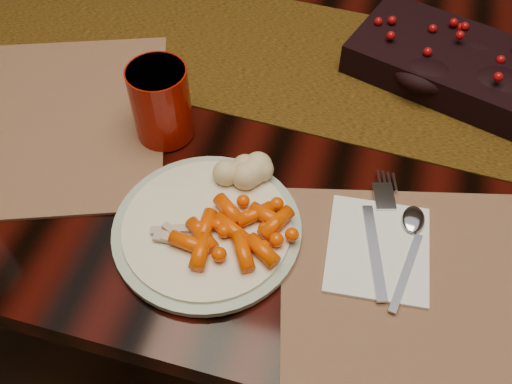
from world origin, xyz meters
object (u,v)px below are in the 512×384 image
(dining_table, at_px, (292,215))
(mashed_potatoes, at_px, (243,166))
(dinner_plate, at_px, (207,228))
(placemat_main, at_px, (467,301))
(napkin, at_px, (378,249))
(baby_carrots, at_px, (233,232))
(centerpiece, at_px, (464,63))
(turkey_shreds, at_px, (168,236))
(red_cup, at_px, (161,103))

(dining_table, height_order, mashed_potatoes, mashed_potatoes)
(dining_table, xyz_separation_m, mashed_potatoes, (-0.03, -0.24, 0.42))
(dinner_plate, bearing_deg, mashed_potatoes, 75.29)
(placemat_main, xyz_separation_m, napkin, (-0.11, 0.04, 0.00))
(baby_carrots, bearing_deg, centerpiece, 57.16)
(baby_carrots, bearing_deg, turkey_shreds, -161.13)
(dinner_plate, bearing_deg, turkey_shreds, -138.16)
(dining_table, distance_m, turkey_shreds, 0.55)
(centerpiece, relative_size, placemat_main, 0.77)
(red_cup, bearing_deg, turkey_shreds, -67.35)
(placemat_main, bearing_deg, centerpiece, 81.35)
(dining_table, bearing_deg, dinner_plate, -99.52)
(centerpiece, xyz_separation_m, placemat_main, (0.03, -0.40, -0.04))
(mashed_potatoes, bearing_deg, baby_carrots, -80.74)
(napkin, xyz_separation_m, red_cup, (-0.33, 0.12, 0.05))
(centerpiece, relative_size, napkin, 2.34)
(turkey_shreds, height_order, napkin, turkey_shreds)
(dinner_plate, relative_size, napkin, 1.66)
(baby_carrots, distance_m, red_cup, 0.22)
(placemat_main, bearing_deg, napkin, 146.20)
(dining_table, distance_m, mashed_potatoes, 0.48)
(dinner_plate, distance_m, red_cup, 0.20)
(dinner_plate, height_order, baby_carrots, baby_carrots)
(baby_carrots, relative_size, turkey_shreds, 1.65)
(placemat_main, height_order, mashed_potatoes, mashed_potatoes)
(placemat_main, distance_m, red_cup, 0.48)
(dinner_plate, distance_m, mashed_potatoes, 0.10)
(dinner_plate, xyz_separation_m, napkin, (0.22, 0.03, -0.00))
(placemat_main, distance_m, dinner_plate, 0.33)
(mashed_potatoes, distance_m, napkin, 0.20)
(centerpiece, xyz_separation_m, baby_carrots, (-0.26, -0.40, -0.01))
(dinner_plate, relative_size, baby_carrots, 2.08)
(napkin, relative_size, red_cup, 1.27)
(dinner_plate, bearing_deg, napkin, 8.18)
(dining_table, xyz_separation_m, dinner_plate, (-0.05, -0.32, 0.39))
(napkin, bearing_deg, centerpiece, 72.61)
(mashed_potatoes, distance_m, red_cup, 0.15)
(turkey_shreds, relative_size, red_cup, 0.62)
(centerpiece, height_order, mashed_potatoes, centerpiece)
(baby_carrots, relative_size, mashed_potatoes, 1.31)
(baby_carrots, bearing_deg, mashed_potatoes, 99.26)
(turkey_shreds, distance_m, napkin, 0.26)
(centerpiece, bearing_deg, mashed_potatoes, -131.95)
(centerpiece, relative_size, mashed_potatoes, 3.81)
(dinner_plate, xyz_separation_m, turkey_shreds, (-0.04, -0.03, 0.02))
(centerpiece, distance_m, baby_carrots, 0.47)
(dinner_plate, height_order, napkin, dinner_plate)
(centerpiece, distance_m, napkin, 0.37)
(baby_carrots, distance_m, napkin, 0.18)
(placemat_main, distance_m, turkey_shreds, 0.37)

